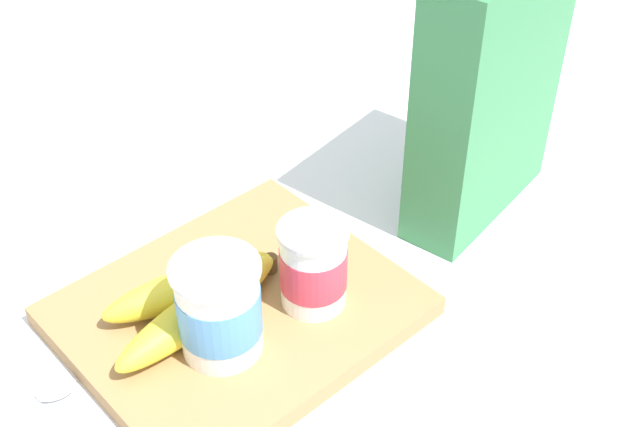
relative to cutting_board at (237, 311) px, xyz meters
The scene contains 7 objects.
ground_plane 0.01m from the cutting_board, ahead, with size 2.40×2.40×0.00m, color white.
cutting_board is the anchor object (origin of this frame).
cereal_box 0.34m from the cutting_board, behind, with size 0.20×0.07×0.29m, color #38844C.
yogurt_cup_front 0.09m from the cutting_board, 140.72° to the left, with size 0.07×0.07×0.09m.
yogurt_cup_back 0.08m from the cutting_board, 39.44° to the left, with size 0.08×0.08×0.10m.
banana_bunch 0.05m from the cutting_board, 24.74° to the right, with size 0.20×0.10×0.04m.
spoon 0.20m from the cutting_board, 12.08° to the right, with size 0.13×0.05×0.01m.
Camera 1 is at (0.31, 0.46, 0.57)m, focal length 45.95 mm.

